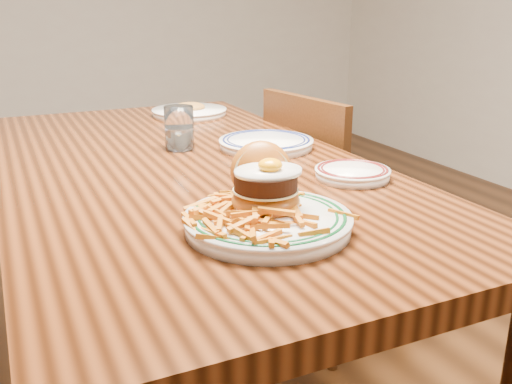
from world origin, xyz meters
name	(u,v)px	position (x,y,z in m)	size (l,w,h in m)	color
table	(184,196)	(0.00, 0.00, 0.66)	(0.85, 1.60, 0.75)	black
chair_right	(328,213)	(0.56, 0.20, 0.46)	(0.45, 0.45, 0.85)	#41230D
main_plate	(267,206)	(0.00, -0.47, 0.79)	(0.29, 0.31, 0.14)	white
side_plate	(352,172)	(0.30, -0.29, 0.76)	(0.17, 0.17, 0.03)	white
rear_plate	(266,143)	(0.25, 0.04, 0.77)	(0.25, 0.25, 0.03)	white
water_glass	(179,131)	(0.03, 0.13, 0.80)	(0.08, 0.08, 0.12)	white
far_plate	(189,111)	(0.21, 0.56, 0.77)	(0.26, 0.26, 0.05)	white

